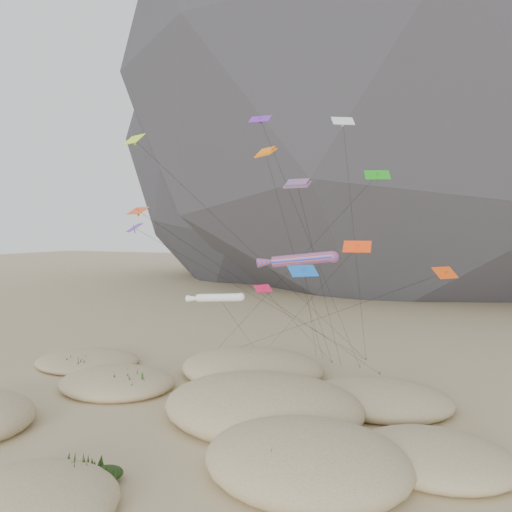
# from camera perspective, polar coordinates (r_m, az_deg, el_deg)

# --- Properties ---
(ground) EXTENTS (500.00, 500.00, 0.00)m
(ground) POSITION_cam_1_polar(r_m,az_deg,el_deg) (40.21, -7.64, -19.72)
(ground) COLOR #CCB789
(ground) RESTS_ON ground
(rock_headland) EXTENTS (226.37, 148.64, 177.50)m
(rock_headland) POSITION_cam_1_polar(r_m,az_deg,el_deg) (161.51, 18.69, 23.62)
(rock_headland) COLOR black
(rock_headland) RESTS_ON ground
(dunes) EXTENTS (49.73, 38.67, 4.19)m
(dunes) POSITION_cam_1_polar(r_m,az_deg,el_deg) (44.22, -4.41, -16.49)
(dunes) COLOR #CCB789
(dunes) RESTS_ON ground
(dune_grass) EXTENTS (42.11, 27.04, 1.51)m
(dune_grass) POSITION_cam_1_polar(r_m,az_deg,el_deg) (43.64, -5.95, -16.65)
(dune_grass) COLOR black
(dune_grass) RESTS_ON ground
(kite_stakes) EXTENTS (20.06, 7.12, 0.30)m
(kite_stakes) POSITION_cam_1_polar(r_m,az_deg,el_deg) (60.43, 5.38, -11.72)
(kite_stakes) COLOR #3F2D1E
(kite_stakes) RESTS_ON ground
(rainbow_tube_kite) EXTENTS (7.57, 16.40, 13.63)m
(rainbow_tube_kite) POSITION_cam_1_polar(r_m,az_deg,el_deg) (45.92, 5.01, -0.41)
(rainbow_tube_kite) COLOR #FF5A1A
(rainbow_tube_kite) RESTS_ON ground
(white_tube_kite) EXTENTS (6.29, 12.58, 9.63)m
(white_tube_kite) POSITION_cam_1_polar(r_m,az_deg,el_deg) (48.06, -4.55, -4.79)
(white_tube_kite) COLOR white
(white_tube_kite) RESTS_ON ground
(orange_parafoil) EXTENTS (4.85, 11.45, 23.95)m
(orange_parafoil) POSITION_cam_1_polar(r_m,az_deg,el_deg) (52.01, 1.17, 11.52)
(orange_parafoil) COLOR orange
(orange_parafoil) RESTS_ON ground
(multi_parafoil) EXTENTS (2.45, 14.89, 19.93)m
(multi_parafoil) POSITION_cam_1_polar(r_m,az_deg,el_deg) (43.48, 4.83, 7.90)
(multi_parafoil) COLOR red
(multi_parafoil) RESTS_ON ground
(delta_kites) EXTENTS (31.95, 21.88, 26.55)m
(delta_kites) POSITION_cam_1_polar(r_m,az_deg,el_deg) (45.68, 1.17, 5.35)
(delta_kites) COLOR #E4450C
(delta_kites) RESTS_ON ground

